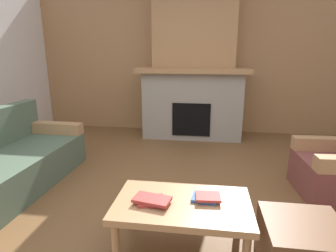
# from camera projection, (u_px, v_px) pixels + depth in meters

# --- Properties ---
(ground) EXTENTS (9.00, 9.00, 0.00)m
(ground) POSITION_uv_depth(u_px,v_px,m) (177.00, 213.00, 2.66)
(ground) COLOR brown
(wall_back_wood_panel) EXTENTS (6.00, 0.12, 2.70)m
(wall_back_wood_panel) POSITION_uv_depth(u_px,v_px,m) (195.00, 60.00, 5.18)
(wall_back_wood_panel) COLOR #A87A4C
(wall_back_wood_panel) RESTS_ON ground
(fireplace) EXTENTS (1.90, 0.82, 2.70)m
(fireplace) POSITION_uv_depth(u_px,v_px,m) (193.00, 71.00, 4.87)
(fireplace) COLOR gray
(fireplace) RESTS_ON ground
(couch) EXTENTS (0.90, 1.83, 0.85)m
(couch) POSITION_uv_depth(u_px,v_px,m) (8.00, 163.00, 3.12)
(couch) COLOR #4C604C
(couch) RESTS_ON ground
(coffee_table) EXTENTS (1.00, 0.60, 0.43)m
(coffee_table) POSITION_uv_depth(u_px,v_px,m) (182.00, 209.00, 2.05)
(coffee_table) COLOR tan
(coffee_table) RESTS_ON ground
(ottoman) EXTENTS (0.52, 0.52, 0.40)m
(ottoman) POSITION_uv_depth(u_px,v_px,m) (301.00, 250.00, 1.88)
(ottoman) COLOR brown
(ottoman) RESTS_ON ground
(book_stack_near_edge) EXTENTS (0.29, 0.22, 0.05)m
(book_stack_near_edge) POSITION_uv_depth(u_px,v_px,m) (151.00, 200.00, 2.02)
(book_stack_near_edge) COLOR #B23833
(book_stack_near_edge) RESTS_ON coffee_table
(book_stack_center) EXTENTS (0.22, 0.18, 0.04)m
(book_stack_center) POSITION_uv_depth(u_px,v_px,m) (206.00, 197.00, 2.06)
(book_stack_center) COLOR #335699
(book_stack_center) RESTS_ON coffee_table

